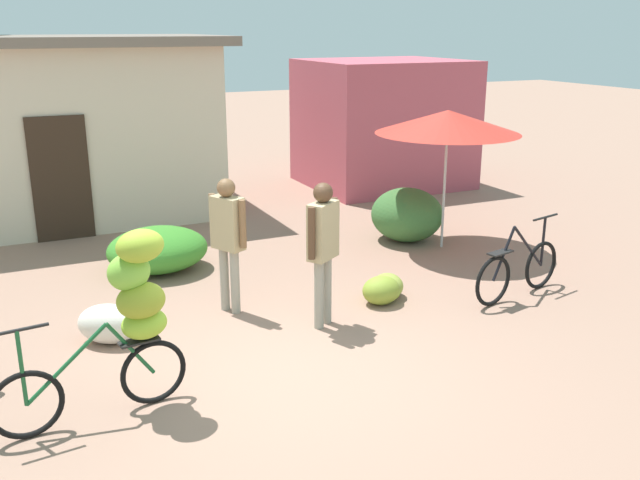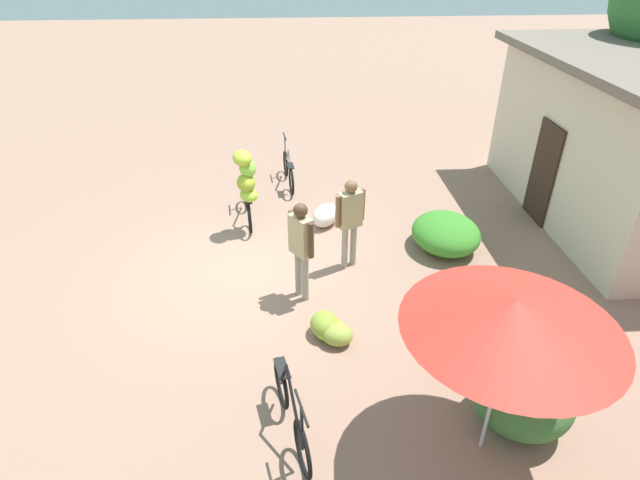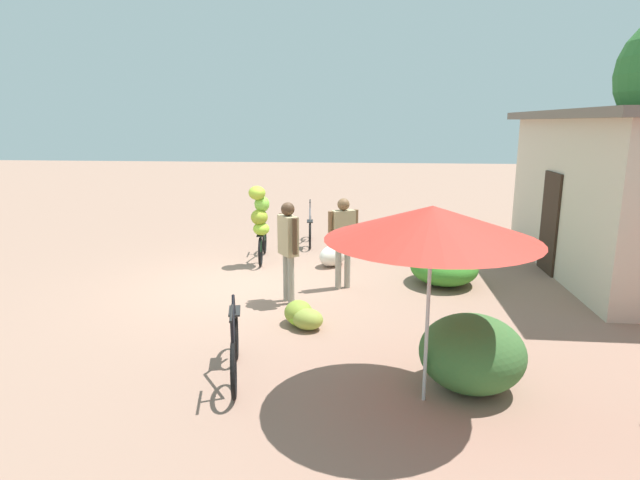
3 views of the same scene
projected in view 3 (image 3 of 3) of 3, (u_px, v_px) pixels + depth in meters
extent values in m
plane|color=#987360|center=(247.00, 285.00, 9.63)|extent=(60.00, 60.00, 0.00)
cube|color=beige|center=(631.00, 199.00, 10.06)|extent=(5.58, 2.93, 3.02)
cube|color=#332319|center=(550.00, 223.00, 10.32)|extent=(0.90, 0.06, 2.00)
ellipsoid|color=#398328|center=(444.00, 267.00, 9.68)|extent=(1.41, 1.25, 0.62)
ellipsoid|color=#3A6B33|center=(472.00, 353.00, 5.82)|extent=(1.15, 1.18, 0.86)
cylinder|color=beige|center=(428.00, 310.00, 5.43)|extent=(0.04, 0.04, 2.07)
cone|color=red|center=(432.00, 223.00, 5.23)|extent=(2.19, 2.19, 0.35)
torus|color=black|center=(310.00, 227.00, 13.36)|extent=(0.62, 0.12, 0.62)
torus|color=black|center=(310.00, 236.00, 12.35)|extent=(0.62, 0.12, 0.62)
cylinder|color=slate|center=(310.00, 222.00, 12.46)|extent=(0.40, 0.08, 0.62)
cylinder|color=slate|center=(310.00, 218.00, 12.97)|extent=(0.70, 0.11, 0.63)
cylinder|color=black|center=(310.00, 201.00, 13.21)|extent=(0.50, 0.09, 0.03)
cylinder|color=slate|center=(310.00, 214.00, 13.29)|extent=(0.04, 0.04, 0.68)
cube|color=black|center=(310.00, 221.00, 12.37)|extent=(0.37, 0.18, 0.02)
torus|color=black|center=(265.00, 240.00, 11.92)|extent=(0.62, 0.13, 0.62)
torus|color=black|center=(260.00, 252.00, 10.85)|extent=(0.62, 0.13, 0.62)
cylinder|color=#19592D|center=(261.00, 237.00, 10.97)|extent=(0.42, 0.09, 0.59)
cylinder|color=#19592D|center=(263.00, 231.00, 11.51)|extent=(0.73, 0.13, 0.60)
cylinder|color=black|center=(264.00, 211.00, 11.77)|extent=(0.50, 0.09, 0.03)
cylinder|color=#19592D|center=(264.00, 226.00, 11.84)|extent=(0.04, 0.04, 0.68)
cube|color=black|center=(261.00, 235.00, 10.88)|extent=(0.37, 0.18, 0.02)
ellipsoid|color=#98C433|center=(261.00, 229.00, 10.78)|extent=(0.50, 0.45, 0.27)
ellipsoid|color=#90A02A|center=(259.00, 217.00, 10.75)|extent=(0.50, 0.43, 0.32)
ellipsoid|color=#7FC03D|center=(262.00, 204.00, 10.76)|extent=(0.47, 0.42, 0.33)
ellipsoid|color=#96B32F|center=(257.00, 193.00, 10.62)|extent=(0.53, 0.48, 0.29)
torus|color=black|center=(234.00, 370.00, 5.65)|extent=(0.64, 0.20, 0.64)
torus|color=black|center=(236.00, 334.00, 6.60)|extent=(0.64, 0.20, 0.64)
cylinder|color=black|center=(234.00, 316.00, 6.36)|extent=(0.37, 0.12, 0.65)
cylinder|color=black|center=(233.00, 331.00, 5.89)|extent=(0.65, 0.19, 0.66)
cylinder|color=black|center=(231.00, 313.00, 5.51)|extent=(0.49, 0.14, 0.03)
cylinder|color=black|center=(232.00, 342.00, 5.58)|extent=(0.04, 0.04, 0.65)
cube|color=black|center=(235.00, 311.00, 6.43)|extent=(0.38, 0.22, 0.02)
ellipsoid|color=#86BB2E|center=(303.00, 317.00, 7.70)|extent=(0.58, 0.61, 0.27)
ellipsoid|color=olive|center=(298.00, 312.00, 7.76)|extent=(0.55, 0.49, 0.36)
ellipsoid|color=#90A13E|center=(308.00, 319.00, 7.56)|extent=(0.53, 0.57, 0.31)
ellipsoid|color=silver|center=(333.00, 256.00, 10.89)|extent=(0.83, 0.76, 0.44)
cylinder|color=gray|center=(347.00, 266.00, 9.42)|extent=(0.11, 0.11, 0.80)
cylinder|color=gray|center=(338.00, 267.00, 9.35)|extent=(0.11, 0.11, 0.80)
cube|color=tan|center=(343.00, 228.00, 9.23)|extent=(0.36, 0.45, 0.63)
cylinder|color=brown|center=(356.00, 225.00, 9.31)|extent=(0.08, 0.08, 0.57)
cylinder|color=brown|center=(330.00, 227.00, 9.13)|extent=(0.08, 0.08, 0.57)
sphere|color=brown|center=(343.00, 204.00, 9.13)|extent=(0.22, 0.22, 0.22)
cylinder|color=gray|center=(286.00, 277.00, 8.73)|extent=(0.11, 0.11, 0.82)
cylinder|color=gray|center=(291.00, 280.00, 8.57)|extent=(0.11, 0.11, 0.82)
cube|color=tan|center=(288.00, 235.00, 8.49)|extent=(0.44, 0.39, 0.65)
cylinder|color=#4C3321|center=(282.00, 231.00, 8.69)|extent=(0.08, 0.08, 0.59)
cylinder|color=#4C3321|center=(295.00, 236.00, 8.27)|extent=(0.08, 0.08, 0.59)
sphere|color=#4C3321|center=(288.00, 209.00, 8.39)|extent=(0.22, 0.22, 0.22)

